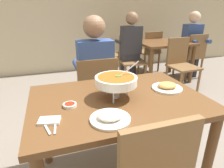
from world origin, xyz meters
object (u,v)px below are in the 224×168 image
at_px(appetizer_plate, 167,87).
at_px(diner_main, 95,70).
at_px(dining_table_main, 118,111).
at_px(dining_table_far, 163,49).
at_px(chair_bg_window, 150,49).
at_px(chair_bg_corner, 181,61).
at_px(chair_bg_right, 125,51).
at_px(patron_bg_left, 193,41).
at_px(sauce_dish, 70,105).
at_px(chair_bg_left, 193,54).
at_px(chair_bg_middle, 131,57).
at_px(patron_bg_middle, 130,44).
at_px(chair_diner_main, 96,91).
at_px(rice_plate, 110,117).
at_px(curry_bowl, 116,81).

bearing_deg(appetizer_plate, diner_main, 120.60).
bearing_deg(dining_table_main, dining_table_far, 50.69).
distance_m(dining_table_far, chair_bg_window, 0.56).
bearing_deg(chair_bg_corner, dining_table_far, 91.32).
height_order(chair_bg_right, patron_bg_left, patron_bg_left).
distance_m(sauce_dish, patron_bg_left, 3.39).
relative_size(chair_bg_left, chair_bg_window, 1.00).
bearing_deg(chair_bg_middle, dining_table_far, -3.96).
distance_m(chair_bg_left, patron_bg_middle, 1.33).
height_order(sauce_dish, patron_bg_left, patron_bg_left).
height_order(chair_diner_main, chair_bg_corner, same).
height_order(dining_table_far, chair_bg_middle, chair_bg_middle).
distance_m(diner_main, chair_bg_window, 2.51).
xyz_separation_m(rice_plate, chair_bg_corner, (1.83, 1.77, -0.27)).
xyz_separation_m(dining_table_main, diner_main, (0.00, 0.75, 0.10)).
bearing_deg(patron_bg_middle, sauce_dish, -122.22).
distance_m(dining_table_main, curry_bowl, 0.24).
bearing_deg(chair_bg_window, chair_bg_right, 175.22).
bearing_deg(chair_bg_left, appetizer_plate, -134.29).
distance_m(chair_bg_left, chair_bg_middle, 1.29).
distance_m(rice_plate, chair_bg_corner, 2.56).
xyz_separation_m(curry_bowl, chair_bg_corner, (1.70, 1.49, -0.38)).
height_order(dining_table_main, patron_bg_middle, patron_bg_middle).
bearing_deg(chair_bg_corner, chair_bg_left, 35.79).
bearing_deg(patron_bg_middle, patron_bg_left, -3.10).
distance_m(rice_plate, chair_bg_left, 3.31).
bearing_deg(rice_plate, patron_bg_middle, 64.37).
bearing_deg(chair_bg_left, chair_bg_window, 133.01).
bearing_deg(patron_bg_left, chair_bg_middle, 177.92).
bearing_deg(chair_bg_window, dining_table_far, -91.82).
relative_size(chair_bg_left, patron_bg_left, 0.69).
bearing_deg(chair_diner_main, chair_bg_right, 60.19).
bearing_deg(chair_diner_main, curry_bowl, -91.26).
height_order(chair_bg_left, chair_bg_window, same).
height_order(dining_table_main, curry_bowl, curry_bowl).
bearing_deg(chair_diner_main, chair_bg_window, 47.98).
relative_size(dining_table_main, chair_diner_main, 1.39).
xyz_separation_m(chair_bg_right, chair_bg_window, (0.59, -0.05, 0.00)).
distance_m(chair_bg_middle, chair_bg_right, 0.56).
relative_size(dining_table_main, chair_bg_corner, 1.39).
bearing_deg(rice_plate, chair_bg_middle, 63.74).
bearing_deg(chair_bg_corner, rice_plate, -135.95).
height_order(chair_bg_window, patron_bg_middle, patron_bg_middle).
bearing_deg(curry_bowl, rice_plate, -115.38).
height_order(dining_table_far, patron_bg_left, patron_bg_left).
xyz_separation_m(rice_plate, patron_bg_left, (2.48, 2.31, -0.04)).
distance_m(sauce_dish, chair_bg_middle, 2.53).
xyz_separation_m(dining_table_main, patron_bg_middle, (0.99, 2.11, 0.10)).
bearing_deg(chair_bg_right, chair_bg_left, -30.35).
height_order(diner_main, chair_bg_left, diner_main).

